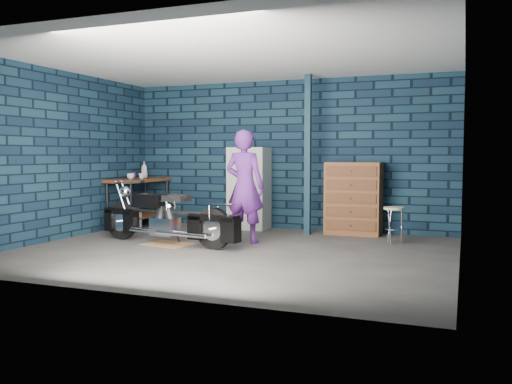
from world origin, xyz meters
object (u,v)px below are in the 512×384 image
workbench (139,203)px  person (245,186)px  tool_chest (353,198)px  shop_stool (394,225)px  motorcycle (168,213)px  storage_bin (124,221)px  locker (249,188)px

workbench → person: bearing=-20.4°
tool_chest → shop_stool: size_ratio=2.19×
motorcycle → storage_bin: (-1.52, 1.05, -0.31)m
motorcycle → workbench: bearing=144.5°
locker → storage_bin: bearing=-154.2°
motorcycle → tool_chest: (2.42, 2.03, 0.14)m
workbench → shop_stool: workbench is taller
workbench → motorcycle: motorcycle is taller
motorcycle → locker: bearing=85.7°
motorcycle → shop_stool: bearing=31.9°
workbench → storage_bin: size_ratio=2.78×
motorcycle → tool_chest: size_ratio=1.74×
person → tool_chest: person is taller
motorcycle → person: bearing=40.5°
motorcycle → person: person is taller
person → locker: 1.52m
locker → shop_stool: size_ratio=2.65×
storage_bin → motorcycle: bearing=-34.7°
person → tool_chest: (1.41, 1.43, -0.25)m
person → shop_stool: person is taller
workbench → shop_stool: (4.72, -0.26, -0.17)m
workbench → motorcycle: 2.18m
storage_bin → tool_chest: 4.08m
storage_bin → tool_chest: size_ratio=0.41×
storage_bin → tool_chest: (3.94, 0.98, 0.46)m
locker → shop_stool: locker is taller
locker → shop_stool: bearing=-15.4°
tool_chest → motorcycle: bearing=-140.0°
workbench → person: size_ratio=0.81×
motorcycle → locker: (0.51, 2.03, 0.27)m
motorcycle → tool_chest: bearing=49.8°
person → shop_stool: (2.17, 0.69, -0.59)m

